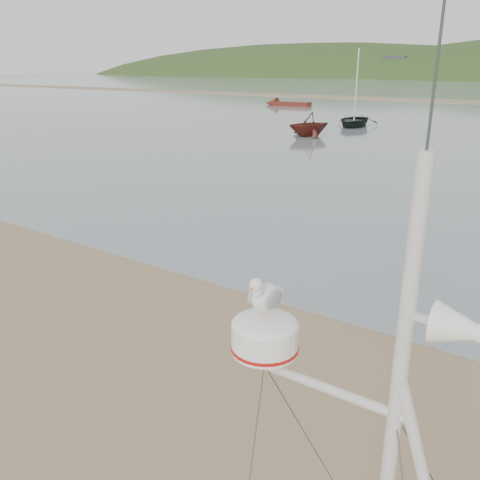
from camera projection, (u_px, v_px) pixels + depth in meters
The scene contains 4 objects.
ground at pixel (72, 372), 7.99m from camera, with size 560.00×560.00×0.00m, color #856C4D.
boat_dark at pixel (356, 97), 39.40m from camera, with size 3.16×0.92×4.42m, color black.
boat_red at pixel (309, 113), 34.04m from camera, with size 2.67×1.63×3.09m, color #511A12.
dinghy_red_far at pixel (282, 103), 61.04m from camera, with size 5.86×1.82×1.41m.
Camera 1 is at (6.12, -4.11, 4.57)m, focal length 38.00 mm.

